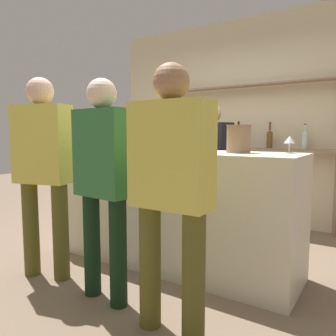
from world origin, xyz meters
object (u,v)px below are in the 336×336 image
(customer_right, at_px, (171,182))
(customer_center, at_px, (103,174))
(customer_left, at_px, (43,163))
(wine_glass, at_px, (289,140))
(ice_bucket, at_px, (239,139))
(server_behind_counter, at_px, (211,164))
(cork_jar, at_px, (171,142))
(counter_bottle_2, at_px, (106,137))
(counter_bottle_1, at_px, (119,137))
(counter_bottle_0, at_px, (183,135))

(customer_right, height_order, customer_center, customer_right)
(customer_left, bearing_deg, wine_glass, -74.35)
(ice_bucket, relative_size, server_behind_counter, 0.15)
(cork_jar, xyz_separation_m, customer_center, (0.08, -1.03, -0.21))
(counter_bottle_2, distance_m, customer_right, 1.76)
(counter_bottle_2, height_order, ice_bucket, counter_bottle_2)
(customer_center, height_order, customer_left, customer_left)
(counter_bottle_1, relative_size, customer_right, 0.20)
(ice_bucket, distance_m, customer_center, 1.14)
(customer_right, bearing_deg, server_behind_counter, 18.06)
(ice_bucket, height_order, customer_left, customer_left)
(cork_jar, distance_m, customer_right, 1.33)
(wine_glass, xyz_separation_m, server_behind_counter, (-0.95, 0.53, -0.28))
(counter_bottle_1, distance_m, customer_left, 0.88)
(wine_glass, height_order, cork_jar, cork_jar)
(customer_center, xyz_separation_m, server_behind_counter, (0.09, 1.59, -0.05))
(customer_right, bearing_deg, counter_bottle_1, 52.67)
(customer_center, bearing_deg, cork_jar, 8.84)
(customer_center, height_order, server_behind_counter, customer_center)
(ice_bucket, xyz_separation_m, server_behind_counter, (-0.58, 0.70, -0.29))
(ice_bucket, xyz_separation_m, cork_jar, (-0.75, 0.13, -0.04))
(wine_glass, xyz_separation_m, customer_center, (-1.03, -1.06, -0.23))
(counter_bottle_2, relative_size, server_behind_counter, 0.21)
(counter_bottle_2, bearing_deg, counter_bottle_0, -7.55)
(counter_bottle_0, distance_m, server_behind_counter, 0.91)
(counter_bottle_2, height_order, cork_jar, counter_bottle_2)
(ice_bucket, bearing_deg, counter_bottle_2, -179.52)
(counter_bottle_1, relative_size, cork_jar, 2.06)
(counter_bottle_2, bearing_deg, ice_bucket, 0.48)
(cork_jar, relative_size, customer_center, 0.10)
(server_behind_counter, bearing_deg, ice_bucket, 55.49)
(cork_jar, relative_size, customer_right, 0.10)
(counter_bottle_0, height_order, counter_bottle_2, counter_bottle_0)
(counter_bottle_1, height_order, cork_jar, counter_bottle_1)
(counter_bottle_2, distance_m, server_behind_counter, 1.19)
(server_behind_counter, bearing_deg, wine_glass, 76.47)
(customer_center, distance_m, customer_left, 0.70)
(wine_glass, bearing_deg, server_behind_counter, 150.89)
(counter_bottle_2, distance_m, customer_center, 1.23)
(counter_bottle_0, xyz_separation_m, customer_center, (-0.22, -0.74, -0.27))
(counter_bottle_2, distance_m, cork_jar, 0.76)
(customer_right, bearing_deg, ice_bucket, -2.18)
(customer_center, distance_m, server_behind_counter, 1.59)
(customer_right, height_order, customer_left, customer_left)
(counter_bottle_0, relative_size, server_behind_counter, 0.24)
(counter_bottle_2, height_order, server_behind_counter, server_behind_counter)
(cork_jar, distance_m, customer_center, 1.05)
(counter_bottle_0, distance_m, counter_bottle_1, 0.83)
(counter_bottle_1, bearing_deg, customer_right, -37.32)
(counter_bottle_0, distance_m, customer_left, 1.20)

